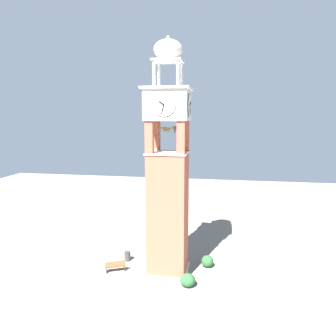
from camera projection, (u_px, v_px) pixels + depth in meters
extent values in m
plane|color=gray|center=(168.00, 272.00, 26.19)|extent=(80.00, 80.00, 0.00)
cube|color=#9E4C38|center=(168.00, 215.00, 25.47)|extent=(2.85, 2.85, 9.45)
cube|color=beige|center=(168.00, 270.00, 26.17)|extent=(3.05, 3.05, 0.35)
cube|color=black|center=(150.00, 257.00, 26.27)|extent=(1.10, 0.04, 2.20)
cylinder|color=beige|center=(150.00, 240.00, 26.05)|extent=(1.10, 0.04, 1.10)
cube|color=#9E4C38|center=(156.00, 136.00, 25.86)|extent=(0.56, 0.56, 2.44)
cube|color=#9E4C38|center=(149.00, 138.00, 23.64)|extent=(0.56, 0.56, 2.44)
cube|color=#9E4C38|center=(185.00, 136.00, 25.46)|extent=(0.56, 0.56, 2.44)
cube|color=#9E4C38|center=(181.00, 138.00, 23.24)|extent=(0.56, 0.56, 2.44)
cube|color=beige|center=(168.00, 153.00, 24.73)|extent=(3.01, 3.01, 0.12)
cone|color=brown|center=(168.00, 130.00, 23.83)|extent=(0.55, 0.55, 0.36)
cone|color=brown|center=(175.00, 130.00, 24.07)|extent=(0.38, 0.38, 0.53)
cone|color=brown|center=(175.00, 130.00, 24.84)|extent=(0.42, 0.42, 0.41)
cone|color=brown|center=(164.00, 129.00, 25.04)|extent=(0.40, 0.40, 0.39)
cone|color=brown|center=(159.00, 130.00, 24.36)|extent=(0.42, 0.42, 0.51)
cube|color=beige|center=(168.00, 105.00, 24.19)|extent=(3.09, 3.09, 2.20)
cylinder|color=white|center=(147.00, 106.00, 24.47)|extent=(1.67, 0.05, 1.67)
torus|color=black|center=(147.00, 106.00, 24.47)|extent=(1.70, 0.06, 1.70)
cube|color=black|center=(147.00, 104.00, 24.63)|extent=(0.40, 0.03, 0.31)
cube|color=black|center=(147.00, 110.00, 24.62)|extent=(0.24, 0.03, 0.66)
cylinder|color=white|center=(189.00, 105.00, 23.92)|extent=(1.67, 0.05, 1.67)
torus|color=black|center=(189.00, 105.00, 23.92)|extent=(1.70, 0.06, 1.70)
cube|color=black|center=(190.00, 104.00, 24.06)|extent=(0.40, 0.03, 0.31)
cube|color=black|center=(190.00, 110.00, 24.05)|extent=(0.24, 0.03, 0.66)
cylinder|color=white|center=(172.00, 106.00, 25.71)|extent=(0.05, 1.67, 1.67)
torus|color=black|center=(172.00, 106.00, 25.71)|extent=(0.06, 1.70, 1.70)
cube|color=black|center=(170.00, 105.00, 25.78)|extent=(0.03, 0.40, 0.31)
cube|color=black|center=(171.00, 110.00, 25.83)|extent=(0.03, 0.24, 0.66)
cylinder|color=white|center=(164.00, 105.00, 22.67)|extent=(0.05, 1.67, 1.67)
torus|color=black|center=(164.00, 105.00, 22.67)|extent=(0.06, 1.70, 1.70)
cube|color=black|center=(161.00, 103.00, 22.63)|extent=(0.03, 0.40, 0.31)
cube|color=black|center=(162.00, 109.00, 22.68)|extent=(0.03, 0.24, 0.66)
cube|color=beige|center=(168.00, 89.00, 24.01)|extent=(3.45, 3.45, 0.16)
cylinder|color=beige|center=(159.00, 76.00, 24.83)|extent=(0.22, 0.22, 1.81)
cylinder|color=beige|center=(154.00, 74.00, 23.18)|extent=(0.22, 0.22, 1.81)
cylinder|color=beige|center=(181.00, 76.00, 24.53)|extent=(0.22, 0.22, 1.81)
cylinder|color=beige|center=(178.00, 73.00, 22.88)|extent=(0.22, 0.22, 1.81)
cube|color=beige|center=(168.00, 61.00, 23.71)|extent=(2.14, 2.14, 0.12)
ellipsoid|color=beige|center=(168.00, 50.00, 23.59)|extent=(2.06, 2.06, 1.44)
sphere|color=#B79338|center=(168.00, 37.00, 23.46)|extent=(0.24, 0.24, 0.24)
cube|color=brown|center=(115.00, 266.00, 26.29)|extent=(1.10, 1.63, 0.06)
cube|color=brown|center=(115.00, 264.00, 26.07)|extent=(0.75, 1.46, 0.44)
cube|color=#2D2D33|center=(106.00, 270.00, 26.14)|extent=(0.39, 0.25, 0.42)
cube|color=#2D2D33|center=(124.00, 268.00, 26.52)|extent=(0.39, 0.25, 0.42)
cylinder|color=black|center=(171.00, 227.00, 32.00)|extent=(0.12, 0.12, 3.23)
sphere|color=silver|center=(171.00, 209.00, 31.72)|extent=(0.36, 0.36, 0.36)
cylinder|color=#2D2D33|center=(127.00, 256.00, 28.29)|extent=(0.52, 0.52, 0.80)
ellipsoid|color=#234C28|center=(188.00, 280.00, 23.96)|extent=(1.13, 1.13, 0.97)
ellipsoid|color=#234C28|center=(207.00, 261.00, 27.06)|extent=(0.98, 0.98, 0.98)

